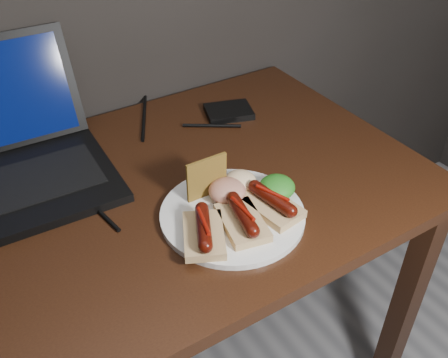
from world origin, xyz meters
name	(u,v)px	position (x,y,z in m)	size (l,w,h in m)	color
desk	(94,250)	(0.00, 1.38, 0.66)	(1.40, 0.70, 0.75)	black
laptop	(7,157)	(-0.09, 1.58, 0.80)	(0.39, 0.38, 0.25)	black
hard_drive	(229,112)	(0.43, 1.56, 0.76)	(0.11, 0.09, 0.02)	black
desk_cables	(74,175)	(0.02, 1.51, 0.75)	(0.90, 0.45, 0.01)	black
plate	(232,214)	(0.23, 1.23, 0.76)	(0.27, 0.27, 0.01)	silver
bread_sausage_left	(204,231)	(0.15, 1.20, 0.78)	(0.11, 0.13, 0.04)	#D7C27E
bread_sausage_center	(242,219)	(0.23, 1.19, 0.78)	(0.09, 0.13, 0.04)	#D7C27E
bread_sausage_right	(272,203)	(0.30, 1.20, 0.78)	(0.09, 0.12, 0.04)	#D7C27E
crispbread	(207,177)	(0.22, 1.30, 0.80)	(0.09, 0.01, 0.09)	olive
salad_greens	(277,187)	(0.33, 1.23, 0.78)	(0.07, 0.07, 0.04)	#135210
salsa_mound	(227,191)	(0.25, 1.27, 0.78)	(0.07, 0.07, 0.04)	maroon
coleslaw_mound	(240,181)	(0.29, 1.29, 0.78)	(0.06, 0.06, 0.04)	white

